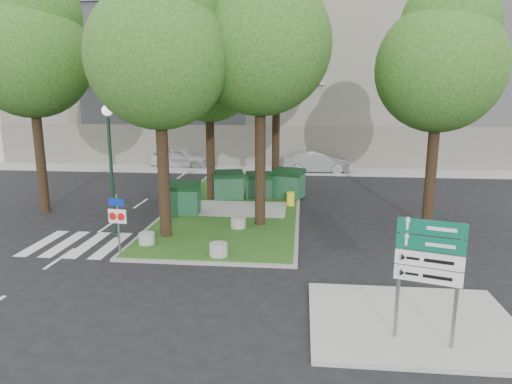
# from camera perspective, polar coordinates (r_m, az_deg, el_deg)

# --- Properties ---
(ground) EXTENTS (120.00, 120.00, 0.00)m
(ground) POSITION_cam_1_polar(r_m,az_deg,el_deg) (15.59, -8.48, -8.80)
(ground) COLOR black
(ground) RESTS_ON ground
(median_island) EXTENTS (6.00, 16.00, 0.12)m
(median_island) POSITION_cam_1_polar(r_m,az_deg,el_deg) (22.98, -2.41, -1.60)
(median_island) COLOR #144112
(median_island) RESTS_ON ground
(median_kerb) EXTENTS (6.30, 16.30, 0.10)m
(median_kerb) POSITION_cam_1_polar(r_m,az_deg,el_deg) (22.99, -2.41, -1.62)
(median_kerb) COLOR gray
(median_kerb) RESTS_ON ground
(sidewalk_corner) EXTENTS (5.00, 4.00, 0.12)m
(sidewalk_corner) POSITION_cam_1_polar(r_m,az_deg,el_deg) (12.25, 18.95, -15.18)
(sidewalk_corner) COLOR #999993
(sidewalk_corner) RESTS_ON ground
(building_sidewalk) EXTENTS (42.00, 3.00, 0.12)m
(building_sidewalk) POSITION_cam_1_polar(r_m,az_deg,el_deg) (33.25, -0.69, 2.75)
(building_sidewalk) COLOR #999993
(building_sidewalk) RESTS_ON ground
(zebra_crossing) EXTENTS (5.00, 3.00, 0.01)m
(zebra_crossing) POSITION_cam_1_polar(r_m,az_deg,el_deg) (18.15, -18.92, -6.26)
(zebra_crossing) COLOR silver
(zebra_crossing) RESTS_ON ground
(apartment_building) EXTENTS (41.00, 12.00, 16.00)m
(apartment_building) POSITION_cam_1_polar(r_m,az_deg,el_deg) (40.32, 0.53, 15.75)
(apartment_building) COLOR #C3B492
(apartment_building) RESTS_ON ground
(tree_median_near_left) EXTENTS (5.20, 5.20, 10.53)m
(tree_median_near_left) POSITION_cam_1_polar(r_m,az_deg,el_deg) (17.50, -11.84, 17.76)
(tree_median_near_left) COLOR black
(tree_median_near_left) RESTS_ON ground
(tree_median_near_right) EXTENTS (5.60, 5.60, 11.46)m
(tree_median_near_right) POSITION_cam_1_polar(r_m,az_deg,el_deg) (18.86, 0.86, 19.64)
(tree_median_near_right) COLOR black
(tree_median_near_right) RESTS_ON ground
(tree_median_mid) EXTENTS (4.80, 4.80, 9.99)m
(tree_median_mid) POSITION_cam_1_polar(r_m,az_deg,el_deg) (23.64, -5.70, 15.65)
(tree_median_mid) COLOR black
(tree_median_mid) RESTS_ON ground
(tree_median_far) EXTENTS (5.80, 5.80, 11.93)m
(tree_median_far) POSITION_cam_1_polar(r_m,az_deg,el_deg) (26.32, 2.81, 18.27)
(tree_median_far) COLOR black
(tree_median_far) RESTS_ON ground
(tree_street_left) EXTENTS (5.40, 5.40, 11.00)m
(tree_street_left) POSITION_cam_1_polar(r_m,az_deg,el_deg) (23.60, -26.25, 16.13)
(tree_street_left) COLOR black
(tree_street_left) RESTS_ON ground
(tree_street_right) EXTENTS (5.00, 5.00, 10.06)m
(tree_street_right) POSITION_cam_1_polar(r_m,az_deg,el_deg) (19.93, 22.28, 15.47)
(tree_street_right) COLOR black
(tree_street_right) RESTS_ON ground
(dumpster_a) EXTENTS (1.67, 1.23, 1.48)m
(dumpster_a) POSITION_cam_1_polar(r_m,az_deg,el_deg) (21.22, -9.19, -0.78)
(dumpster_a) COLOR #103D23
(dumpster_a) RESTS_ON median_island
(dumpster_b) EXTENTS (1.80, 1.46, 1.47)m
(dumpster_b) POSITION_cam_1_polar(r_m,az_deg,el_deg) (24.01, -3.50, 0.87)
(dumpster_b) COLOR #124023
(dumpster_b) RESTS_ON median_island
(dumpster_c) EXTENTS (1.50, 1.10, 1.34)m
(dumpster_c) POSITION_cam_1_polar(r_m,az_deg,el_deg) (24.25, 0.40, 0.85)
(dumpster_c) COLOR black
(dumpster_c) RESTS_ON median_island
(dumpster_d) EXTENTS (1.94, 1.66, 1.52)m
(dumpster_d) POSITION_cam_1_polar(r_m,az_deg,el_deg) (24.36, 4.01, 1.09)
(dumpster_d) COLOR #164728
(dumpster_d) RESTS_ON median_island
(bollard_left) EXTENTS (0.58, 0.58, 0.41)m
(bollard_left) POSITION_cam_1_polar(r_m,az_deg,el_deg) (17.36, -13.50, -5.65)
(bollard_left) COLOR #9F9E99
(bollard_left) RESTS_ON median_island
(bollard_right) EXTENTS (0.62, 0.62, 0.44)m
(bollard_right) POSITION_cam_1_polar(r_m,az_deg,el_deg) (15.74, -4.71, -7.18)
(bollard_right) COLOR #969792
(bollard_right) RESTS_ON median_island
(bollard_mid) EXTENTS (0.63, 0.63, 0.45)m
(bollard_mid) POSITION_cam_1_polar(r_m,az_deg,el_deg) (18.88, -2.25, -3.80)
(bollard_mid) COLOR gray
(bollard_mid) RESTS_ON median_island
(litter_bin) EXTENTS (0.39, 0.39, 0.68)m
(litter_bin) POSITION_cam_1_polar(r_m,az_deg,el_deg) (22.56, 4.35, -0.85)
(litter_bin) COLOR yellow
(litter_bin) RESTS_ON median_island
(street_lamp) EXTENTS (0.41, 0.41, 5.14)m
(street_lamp) POSITION_cam_1_polar(r_m,az_deg,el_deg) (18.29, -17.75, 4.35)
(street_lamp) COLOR black
(street_lamp) RESTS_ON ground
(traffic_sign_pole) EXTENTS (0.66, 0.13, 2.22)m
(traffic_sign_pole) POSITION_cam_1_polar(r_m,az_deg,el_deg) (16.27, -16.90, -3.03)
(traffic_sign_pole) COLOR slate
(traffic_sign_pole) RESTS_ON ground
(directional_sign) EXTENTS (1.36, 0.47, 2.83)m
(directional_sign) POSITION_cam_1_polar(r_m,az_deg,el_deg) (10.60, 20.81, -8.25)
(directional_sign) COLOR slate
(directional_sign) RESTS_ON sidewalk_corner
(car_white) EXTENTS (4.71, 2.28, 1.55)m
(car_white) POSITION_cam_1_polar(r_m,az_deg,el_deg) (35.13, -9.37, 4.28)
(car_white) COLOR silver
(car_white) RESTS_ON ground
(car_silver) EXTENTS (4.88, 2.03, 1.57)m
(car_silver) POSITION_cam_1_polar(r_m,az_deg,el_deg) (32.55, 7.55, 3.73)
(car_silver) COLOR gray
(car_silver) RESTS_ON ground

